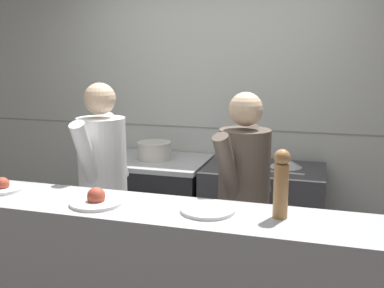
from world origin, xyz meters
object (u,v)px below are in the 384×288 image
object	(u,v)px
oven_range	(152,209)
pepper_mill	(281,182)
chef_head_cook	(103,187)
chefs_knife	(274,171)
plated_dish_main	(2,187)
plated_dish_dessert	(208,210)
plated_dish_appetiser	(96,200)
stock_pot	(154,150)
chef_sous	(244,203)
mixing_bowl_steel	(286,162)

from	to	relation	value
oven_range	pepper_mill	bearing A→B (deg)	-48.95
chef_head_cook	chefs_knife	bearing A→B (deg)	33.30
plated_dish_main	plated_dish_dessert	xyz separation A→B (m)	(1.24, -0.01, -0.01)
chef_head_cook	plated_dish_appetiser	bearing A→B (deg)	-64.62
stock_pot	chef_head_cook	size ratio (longest dim) A/B	0.19
chef_head_cook	chef_sous	bearing A→B (deg)	-0.08
mixing_bowl_steel	chef_sous	size ratio (longest dim) A/B	0.17
stock_pot	chefs_knife	bearing A→B (deg)	-6.70
chef_head_cook	chef_sous	size ratio (longest dim) A/B	1.02
chefs_knife	plated_dish_appetiser	world-z (taller)	plated_dish_appetiser
mixing_bowl_steel	plated_dish_main	xyz separation A→B (m)	(-1.49, -1.52, 0.10)
chefs_knife	plated_dish_appetiser	xyz separation A→B (m)	(-0.78, -1.38, 0.13)
chefs_knife	chef_sous	bearing A→B (deg)	-98.57
stock_pot	mixing_bowl_steel	distance (m)	1.11
oven_range	plated_dish_main	xyz separation A→B (m)	(-0.35, -1.44, 0.59)
chefs_knife	chef_sous	world-z (taller)	chef_sous
chefs_knife	mixing_bowl_steel	bearing A→B (deg)	70.16
pepper_mill	chef_sous	distance (m)	0.73
chefs_knife	chef_sous	xyz separation A→B (m)	(-0.11, -0.72, -0.04)
stock_pot	chefs_knife	size ratio (longest dim) A/B	0.77
plated_dish_main	chef_head_cook	size ratio (longest dim) A/B	0.14
mixing_bowl_steel	chefs_knife	distance (m)	0.21
oven_range	plated_dish_appetiser	distance (m)	1.64
plated_dish_main	plated_dish_appetiser	size ratio (longest dim) A/B	0.83
oven_range	pepper_mill	distance (m)	2.03
stock_pot	mixing_bowl_steel	size ratio (longest dim) A/B	1.16
chefs_knife	plated_dish_appetiser	bearing A→B (deg)	-119.37
chef_sous	chefs_knife	bearing A→B (deg)	99.34
oven_range	plated_dish_appetiser	size ratio (longest dim) A/B	3.50
plated_dish_main	plated_dish_appetiser	world-z (taller)	plated_dish_appetiser
mixing_bowl_steel	plated_dish_appetiser	size ratio (longest dim) A/B	0.96
mixing_bowl_steel	plated_dish_main	world-z (taller)	plated_dish_main
plated_dish_appetiser	oven_range	bearing A→B (deg)	101.05
plated_dish_main	plated_dish_dessert	world-z (taller)	plated_dish_main
mixing_bowl_steel	chef_head_cook	bearing A→B (deg)	-142.00
chefs_knife	chef_head_cook	distance (m)	1.31
pepper_mill	chef_head_cook	xyz separation A→B (m)	(-1.26, 0.60, -0.30)
chefs_knife	chef_head_cook	bearing A→B (deg)	-146.88
chefs_knife	plated_dish_dessert	xyz separation A→B (m)	(-0.18, -1.33, 0.12)
chefs_knife	chef_head_cook	world-z (taller)	chef_head_cook
plated_dish_dessert	pepper_mill	bearing A→B (deg)	3.18
oven_range	chefs_knife	size ratio (longest dim) A/B	2.42
plated_dish_appetiser	plated_dish_dessert	world-z (taller)	plated_dish_appetiser
plated_dish_appetiser	pepper_mill	size ratio (longest dim) A/B	0.82
chefs_knife	plated_dish_main	world-z (taller)	plated_dish_main
stock_pot	chefs_knife	xyz separation A→B (m)	(1.04, -0.12, -0.08)
stock_pot	chef_sous	bearing A→B (deg)	-42.07
oven_range	plated_dish_main	bearing A→B (deg)	-103.60
mixing_bowl_steel	pepper_mill	size ratio (longest dim) A/B	0.78
mixing_bowl_steel	plated_dish_main	distance (m)	2.13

